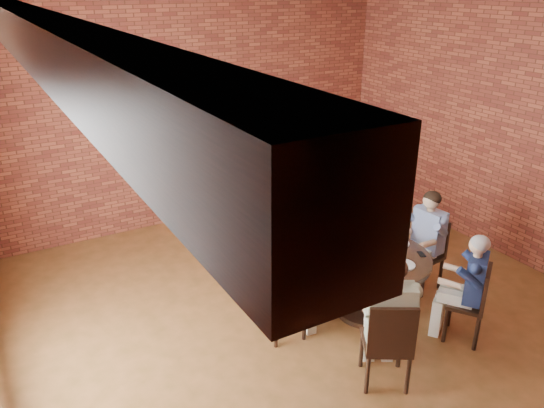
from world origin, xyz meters
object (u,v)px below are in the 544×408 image
chair_b (314,238)px  diner_c (284,284)px  diner_b (318,229)px  diner_e (468,289)px  chair_c (278,297)px  chair_d (388,341)px  dining_table (369,273)px  smartphone (421,254)px  chair_a (427,250)px  diner_a (425,241)px  chair_e (473,301)px  diner_d (388,321)px

chair_b → diner_c: 1.37m
diner_b → diner_e: (0.62, -1.84, -0.07)m
chair_c → chair_d: (0.49, -1.16, 0.02)m
chair_c → chair_d: size_ratio=0.95×
dining_table → diner_b: size_ratio=0.99×
chair_c → smartphone: chair_c is taller
chair_a → chair_b: chair_b is taller
diner_a → chair_e: size_ratio=1.45×
chair_c → smartphone: (1.60, -0.40, 0.27)m
dining_table → diner_d: 1.12m
chair_b → diner_b: (0.00, -0.09, 0.16)m
diner_a → diner_e: (-0.35, -0.98, -0.02)m
chair_b → chair_c: size_ratio=1.06×
diner_a → diner_d: diner_d is taller
dining_table → diner_d: size_ratio=1.00×
chair_b → chair_e: bearing=-72.9°
chair_c → diner_d: 1.23m
chair_b → chair_c: 1.42m
diner_b → chair_d: size_ratio=1.43×
chair_d → diner_e: 1.22m
diner_c → chair_d: (0.42, -1.15, -0.11)m
dining_table → diner_e: (0.60, -0.87, 0.08)m
diner_b → diner_e: bearing=-72.8°
diner_d → diner_c: bearing=-36.1°
diner_b → chair_c: size_ratio=1.52×
diner_b → chair_c: bearing=-143.7°
diner_c → diner_e: bearing=-114.5°
diner_b → chair_e: bearing=-72.2°
diner_a → chair_b: size_ratio=1.34×
dining_table → chair_c: (-1.10, 0.13, -0.04)m
chair_e → chair_a: bearing=-144.7°
diner_d → smartphone: diner_d is taller
diner_a → smartphone: diner_a is taller
diner_c → chair_d: diner_c is taller
diner_c → diner_e: size_ratio=1.02×
diner_c → diner_e: 1.90m
chair_d → diner_b: bearing=-75.7°
chair_a → smartphone: (-0.52, -0.38, 0.26)m
dining_table → chair_c: chair_c is taller
chair_a → chair_e: chair_a is taller
chair_a → chair_b: (-1.05, 0.94, 0.02)m
chair_c → chair_a: bearing=-83.5°
dining_table → chair_a: chair_a is taller
diner_a → chair_b: diner_a is taller
chair_c → chair_d: chair_d is taller
diner_a → chair_c: 2.05m
smartphone → chair_e: bearing=-56.3°
chair_b → chair_e: 2.09m
diner_b → chair_c: (-1.08, -0.83, -0.19)m
diner_e → diner_a: bearing=-144.1°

